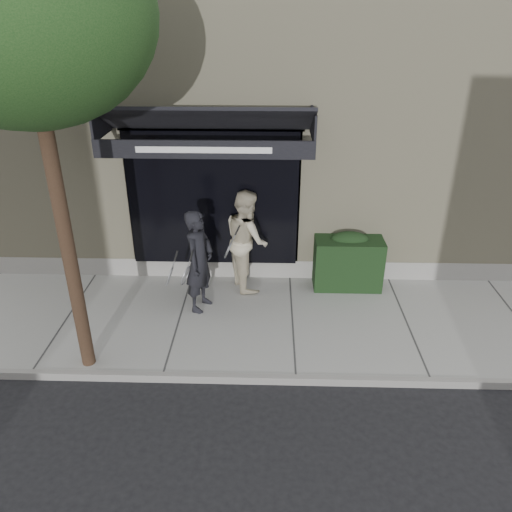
{
  "coord_description": "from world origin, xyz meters",
  "views": [
    {
      "loc": [
        -0.42,
        -7.4,
        5.07
      ],
      "look_at": [
        -0.66,
        0.6,
        1.05
      ],
      "focal_mm": 35.0,
      "sensor_mm": 36.0,
      "label": 1
    }
  ],
  "objects_px": {
    "hedge": "(348,260)",
    "pedestrian_front": "(199,261)",
    "pedestrian_back": "(247,240)",
    "street_tree": "(24,16)"
  },
  "relations": [
    {
      "from": "hedge",
      "to": "street_tree",
      "type": "xyz_separation_m",
      "value": [
        -4.3,
        -2.55,
        4.32
      ]
    },
    {
      "from": "hedge",
      "to": "pedestrian_back",
      "type": "height_order",
      "value": "pedestrian_back"
    },
    {
      "from": "hedge",
      "to": "street_tree",
      "type": "height_order",
      "value": "street_tree"
    },
    {
      "from": "hedge",
      "to": "street_tree",
      "type": "bearing_deg",
      "value": -149.33
    },
    {
      "from": "hedge",
      "to": "pedestrian_front",
      "type": "height_order",
      "value": "pedestrian_front"
    },
    {
      "from": "pedestrian_front",
      "to": "street_tree",
      "type": "bearing_deg",
      "value": -133.22
    },
    {
      "from": "street_tree",
      "to": "pedestrian_back",
      "type": "height_order",
      "value": "street_tree"
    },
    {
      "from": "hedge",
      "to": "pedestrian_back",
      "type": "bearing_deg",
      "value": -178.52
    },
    {
      "from": "pedestrian_back",
      "to": "pedestrian_front",
      "type": "bearing_deg",
      "value": -133.01
    },
    {
      "from": "hedge",
      "to": "pedestrian_front",
      "type": "relative_size",
      "value": 0.69
    }
  ]
}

